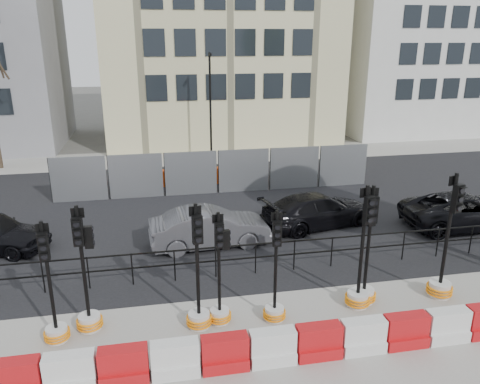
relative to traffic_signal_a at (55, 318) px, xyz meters
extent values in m
plane|color=#51514C|center=(5.29, 1.12, -0.63)|extent=(120.00, 120.00, 0.00)
cube|color=gray|center=(5.29, -1.88, -0.62)|extent=(40.00, 6.00, 0.02)
cube|color=black|center=(5.29, 8.12, -0.61)|extent=(40.00, 14.00, 0.03)
cube|color=gray|center=(5.29, 17.12, -0.62)|extent=(40.00, 4.00, 0.02)
cube|color=beige|center=(7.29, 23.12, 8.37)|extent=(15.00, 10.00, 18.00)
cube|color=silver|center=(22.29, 23.12, 7.37)|extent=(12.00, 9.00, 16.00)
cylinder|color=black|center=(-0.71, 2.32, -0.13)|extent=(0.04, 0.04, 1.00)
cylinder|color=black|center=(0.49, 2.32, -0.13)|extent=(0.04, 0.04, 1.00)
cylinder|color=black|center=(1.69, 2.32, -0.13)|extent=(0.04, 0.04, 1.00)
cylinder|color=black|center=(2.89, 2.32, -0.13)|extent=(0.04, 0.04, 1.00)
cylinder|color=black|center=(4.09, 2.32, -0.13)|extent=(0.04, 0.04, 1.00)
cylinder|color=black|center=(5.29, 2.32, -0.13)|extent=(0.04, 0.04, 1.00)
cylinder|color=black|center=(6.49, 2.32, -0.13)|extent=(0.04, 0.04, 1.00)
cylinder|color=black|center=(7.69, 2.32, -0.13)|extent=(0.04, 0.04, 1.00)
cylinder|color=black|center=(8.89, 2.32, -0.13)|extent=(0.04, 0.04, 1.00)
cylinder|color=black|center=(10.09, 2.32, -0.13)|extent=(0.04, 0.04, 1.00)
cylinder|color=black|center=(11.29, 2.32, -0.13)|extent=(0.04, 0.04, 1.00)
cylinder|color=black|center=(12.49, 2.32, -0.13)|extent=(0.04, 0.04, 1.00)
cube|color=black|center=(5.29, 2.32, 0.35)|extent=(18.00, 0.04, 0.04)
cube|color=black|center=(5.29, 2.32, -0.08)|extent=(18.00, 0.04, 0.04)
cube|color=#909498|center=(-0.71, 10.12, 0.37)|extent=(2.30, 0.05, 2.00)
cylinder|color=black|center=(-1.86, 10.12, 0.37)|extent=(0.05, 0.05, 2.00)
cube|color=#909498|center=(1.69, 10.12, 0.37)|extent=(2.30, 0.05, 2.00)
cylinder|color=black|center=(0.54, 10.12, 0.37)|extent=(0.05, 0.05, 2.00)
cube|color=#909498|center=(4.09, 10.12, 0.37)|extent=(2.30, 0.05, 2.00)
cylinder|color=black|center=(2.94, 10.12, 0.37)|extent=(0.05, 0.05, 2.00)
cube|color=#909498|center=(6.49, 10.12, 0.37)|extent=(2.30, 0.05, 2.00)
cylinder|color=black|center=(5.34, 10.12, 0.37)|extent=(0.05, 0.05, 2.00)
cube|color=#909498|center=(8.89, 10.12, 0.37)|extent=(2.30, 0.05, 2.00)
cylinder|color=black|center=(7.74, 10.12, 0.37)|extent=(0.05, 0.05, 2.00)
cube|color=#909498|center=(11.29, 10.12, 0.37)|extent=(2.30, 0.05, 2.00)
cylinder|color=black|center=(10.14, 10.12, 0.37)|extent=(0.05, 0.05, 2.00)
cube|color=#EC3E0F|center=(1.29, 11.62, -0.23)|extent=(1.00, 0.40, 0.80)
cube|color=#EC3E0F|center=(3.29, 11.62, -0.23)|extent=(1.00, 0.40, 0.80)
cube|color=#EC3E0F|center=(5.29, 11.62, -0.23)|extent=(1.00, 0.40, 0.80)
cube|color=#EC3E0F|center=(7.29, 11.62, -0.23)|extent=(1.00, 0.40, 0.80)
cylinder|color=black|center=(5.79, 16.12, 2.37)|extent=(0.12, 0.12, 6.00)
cube|color=black|center=(5.79, 15.87, 5.27)|extent=(0.12, 0.50, 0.12)
cube|color=red|center=(-0.49, -1.68, -0.08)|extent=(1.00, 0.35, 0.50)
cube|color=white|center=(0.56, -1.68, -0.48)|extent=(1.00, 0.50, 0.30)
cube|color=white|center=(0.56, -1.68, -0.08)|extent=(1.00, 0.35, 0.50)
cube|color=red|center=(1.61, -1.68, -0.48)|extent=(1.00, 0.50, 0.30)
cube|color=red|center=(1.61, -1.68, -0.08)|extent=(1.00, 0.35, 0.50)
cube|color=white|center=(2.66, -1.68, -0.48)|extent=(1.00, 0.50, 0.30)
cube|color=white|center=(2.66, -1.68, -0.08)|extent=(1.00, 0.35, 0.50)
cube|color=red|center=(3.71, -1.68, -0.48)|extent=(1.00, 0.50, 0.30)
cube|color=red|center=(3.71, -1.68, -0.08)|extent=(1.00, 0.35, 0.50)
cube|color=white|center=(4.76, -1.68, -0.48)|extent=(1.00, 0.50, 0.30)
cube|color=white|center=(4.76, -1.68, -0.08)|extent=(1.00, 0.35, 0.50)
cube|color=red|center=(5.81, -1.68, -0.48)|extent=(1.00, 0.50, 0.30)
cube|color=red|center=(5.81, -1.68, -0.08)|extent=(1.00, 0.35, 0.50)
cube|color=white|center=(6.86, -1.68, -0.48)|extent=(1.00, 0.50, 0.30)
cube|color=white|center=(6.86, -1.68, -0.08)|extent=(1.00, 0.35, 0.50)
cube|color=red|center=(7.91, -1.68, -0.48)|extent=(1.00, 0.50, 0.30)
cube|color=red|center=(7.91, -1.68, -0.08)|extent=(1.00, 0.35, 0.50)
cube|color=white|center=(8.96, -1.68, -0.48)|extent=(1.00, 0.50, 0.30)
cube|color=white|center=(8.96, -1.68, -0.08)|extent=(1.00, 0.35, 0.50)
cylinder|color=silver|center=(0.00, 0.01, -0.44)|extent=(0.50, 0.50, 0.37)
torus|color=orange|center=(0.00, 0.01, -0.52)|extent=(0.60, 0.60, 0.05)
torus|color=orange|center=(0.00, 0.01, -0.44)|extent=(0.60, 0.60, 0.05)
torus|color=orange|center=(0.00, 0.01, -0.37)|extent=(0.60, 0.60, 0.05)
cylinder|color=black|center=(0.00, 0.01, 1.03)|extent=(0.08, 0.08, 2.75)
cube|color=black|center=(0.01, -0.10, 1.85)|extent=(0.23, 0.15, 0.64)
cylinder|color=black|center=(0.02, -0.17, 1.65)|extent=(0.14, 0.06, 0.14)
cylinder|color=black|center=(0.02, -0.17, 1.85)|extent=(0.14, 0.06, 0.14)
cylinder|color=black|center=(0.02, -0.17, 2.05)|extent=(0.14, 0.06, 0.14)
cube|color=black|center=(-0.01, 0.07, 2.22)|extent=(0.28, 0.05, 0.22)
cylinder|color=silver|center=(0.70, 0.35, -0.43)|extent=(0.53, 0.53, 0.39)
torus|color=orange|center=(0.70, 0.35, -0.51)|extent=(0.63, 0.63, 0.05)
torus|color=orange|center=(0.70, 0.35, -0.43)|extent=(0.63, 0.63, 0.05)
torus|color=orange|center=(0.70, 0.35, -0.35)|extent=(0.63, 0.63, 0.05)
cylinder|color=black|center=(0.70, 0.35, 1.13)|extent=(0.09, 0.09, 2.93)
cube|color=black|center=(0.70, 0.23, 2.01)|extent=(0.24, 0.14, 0.68)
cylinder|color=black|center=(0.70, 0.15, 1.79)|extent=(0.15, 0.05, 0.15)
cylinder|color=black|center=(0.70, 0.15, 2.01)|extent=(0.15, 0.05, 0.15)
cylinder|color=black|center=(0.70, 0.15, 2.22)|extent=(0.15, 0.05, 0.15)
cube|color=black|center=(0.70, 0.41, 2.40)|extent=(0.29, 0.04, 0.23)
cube|color=black|center=(0.90, 0.34, 1.81)|extent=(0.20, 0.13, 0.54)
cylinder|color=silver|center=(3.33, -0.05, -0.43)|extent=(0.53, 0.53, 0.39)
torus|color=orange|center=(3.33, -0.05, -0.51)|extent=(0.64, 0.64, 0.05)
torus|color=orange|center=(3.33, -0.05, -0.43)|extent=(0.64, 0.64, 0.05)
torus|color=orange|center=(3.33, -0.05, -0.35)|extent=(0.64, 0.64, 0.05)
cylinder|color=black|center=(3.33, -0.05, 1.13)|extent=(0.09, 0.09, 2.93)
cube|color=black|center=(3.35, -0.17, 2.01)|extent=(0.25, 0.17, 0.68)
cylinder|color=black|center=(3.36, -0.25, 1.80)|extent=(0.15, 0.07, 0.15)
cylinder|color=black|center=(3.36, -0.25, 2.01)|extent=(0.15, 0.07, 0.15)
cylinder|color=black|center=(3.36, -0.25, 2.23)|extent=(0.15, 0.07, 0.15)
cube|color=black|center=(3.32, 0.00, 2.40)|extent=(0.29, 0.07, 0.23)
cylinder|color=silver|center=(3.86, 0.05, -0.45)|extent=(0.48, 0.48, 0.36)
torus|color=orange|center=(3.86, 0.05, -0.52)|extent=(0.58, 0.58, 0.04)
torus|color=orange|center=(3.86, 0.05, -0.45)|extent=(0.58, 0.58, 0.04)
torus|color=orange|center=(3.86, 0.05, -0.38)|extent=(0.58, 0.58, 0.04)
cylinder|color=black|center=(3.86, 0.05, 0.98)|extent=(0.08, 0.08, 2.68)
cube|color=black|center=(3.86, -0.06, 1.78)|extent=(0.22, 0.13, 0.62)
cylinder|color=black|center=(3.87, -0.13, 1.59)|extent=(0.14, 0.05, 0.13)
cylinder|color=black|center=(3.87, -0.13, 1.78)|extent=(0.14, 0.05, 0.13)
cylinder|color=black|center=(3.87, -0.13, 1.98)|extent=(0.14, 0.05, 0.13)
cube|color=black|center=(3.86, 0.10, 2.14)|extent=(0.27, 0.04, 0.21)
cube|color=black|center=(4.04, 0.05, 1.60)|extent=(0.18, 0.12, 0.49)
cylinder|color=silver|center=(5.22, -0.11, -0.45)|extent=(0.48, 0.48, 0.36)
torus|color=orange|center=(5.22, -0.11, -0.52)|extent=(0.58, 0.58, 0.04)
torus|color=orange|center=(5.22, -0.11, -0.45)|extent=(0.58, 0.58, 0.04)
torus|color=orange|center=(5.22, -0.11, -0.38)|extent=(0.58, 0.58, 0.04)
cylinder|color=black|center=(5.22, -0.11, 0.98)|extent=(0.08, 0.08, 2.68)
cube|color=black|center=(5.21, -0.22, 1.78)|extent=(0.23, 0.16, 0.62)
cylinder|color=black|center=(5.20, -0.29, 1.59)|extent=(0.14, 0.06, 0.13)
cylinder|color=black|center=(5.20, -0.29, 1.78)|extent=(0.14, 0.06, 0.13)
cylinder|color=black|center=(5.20, -0.29, 1.98)|extent=(0.14, 0.06, 0.13)
cube|color=black|center=(5.23, -0.06, 2.14)|extent=(0.27, 0.07, 0.21)
cylinder|color=silver|center=(7.55, 0.08, -0.42)|extent=(0.55, 0.55, 0.41)
torus|color=orange|center=(7.55, 0.08, -0.50)|extent=(0.66, 0.66, 0.05)
torus|color=orange|center=(7.55, 0.08, -0.42)|extent=(0.66, 0.66, 0.05)
torus|color=orange|center=(7.55, 0.08, -0.34)|extent=(0.66, 0.66, 0.05)
cylinder|color=black|center=(7.55, 0.08, 1.21)|extent=(0.09, 0.09, 3.06)
cube|color=black|center=(7.57, -0.04, 2.13)|extent=(0.27, 0.19, 0.71)
cylinder|color=black|center=(7.59, -0.12, 1.91)|extent=(0.16, 0.08, 0.15)
cylinder|color=black|center=(7.59, -0.12, 2.13)|extent=(0.16, 0.08, 0.15)
cylinder|color=black|center=(7.59, -0.12, 2.36)|extent=(0.16, 0.08, 0.15)
cube|color=black|center=(7.53, 0.14, 2.54)|extent=(0.31, 0.10, 0.25)
cube|color=black|center=(7.75, 0.13, 1.93)|extent=(0.23, 0.17, 0.56)
cylinder|color=silver|center=(7.80, 0.25, -0.43)|extent=(0.54, 0.54, 0.40)
torus|color=orange|center=(7.80, 0.25, -0.51)|extent=(0.65, 0.65, 0.05)
torus|color=orange|center=(7.80, 0.25, -0.43)|extent=(0.65, 0.65, 0.05)
torus|color=orange|center=(7.80, 0.25, -0.35)|extent=(0.65, 0.65, 0.05)
cylinder|color=black|center=(7.80, 0.25, 1.17)|extent=(0.09, 0.09, 3.00)
cube|color=black|center=(7.77, 0.13, 2.07)|extent=(0.26, 0.19, 0.70)
cylinder|color=black|center=(7.76, 0.05, 1.85)|extent=(0.16, 0.08, 0.15)
cylinder|color=black|center=(7.76, 0.05, 2.07)|extent=(0.16, 0.08, 0.15)
cylinder|color=black|center=(7.76, 0.05, 2.29)|extent=(0.16, 0.08, 0.15)
cube|color=black|center=(7.81, 0.31, 2.47)|extent=(0.30, 0.09, 0.24)
cylinder|color=silver|center=(9.97, 0.13, -0.41)|extent=(0.58, 0.58, 0.43)
torus|color=orange|center=(9.97, 0.13, -0.50)|extent=(0.70, 0.70, 0.05)
torus|color=orange|center=(9.97, 0.13, -0.41)|extent=(0.70, 0.70, 0.05)
torus|color=orange|center=(9.97, 0.13, -0.33)|extent=(0.70, 0.70, 0.05)
cylinder|color=black|center=(9.97, 0.13, 1.30)|extent=(0.10, 0.10, 3.21)
cube|color=black|center=(10.01, 0.01, 2.27)|extent=(0.29, 0.22, 0.75)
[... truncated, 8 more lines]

